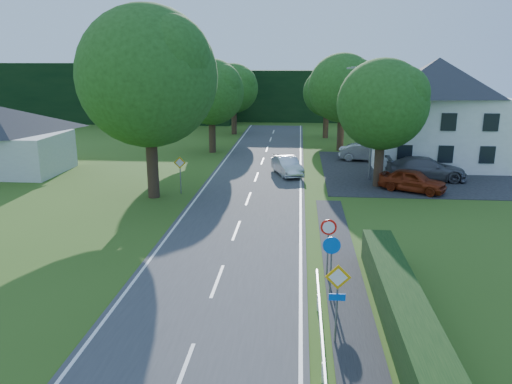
# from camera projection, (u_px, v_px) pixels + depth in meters

# --- Properties ---
(road) EXTENTS (7.00, 80.00, 0.04)m
(road) POSITION_uv_depth(u_px,v_px,m) (241.00, 219.00, 27.21)
(road) COLOR #3A3A3D
(road) RESTS_ON ground
(parking_pad) EXTENTS (14.00, 16.00, 0.04)m
(parking_pad) POSITION_uv_depth(u_px,v_px,m) (413.00, 171.00, 38.73)
(parking_pad) COLOR black
(parking_pad) RESTS_ON ground
(line_edge_left) EXTENTS (0.12, 80.00, 0.01)m
(line_edge_left) POSITION_uv_depth(u_px,v_px,m) (182.00, 217.00, 27.48)
(line_edge_left) COLOR white
(line_edge_left) RESTS_ON road
(line_edge_right) EXTENTS (0.12, 80.00, 0.01)m
(line_edge_right) POSITION_uv_depth(u_px,v_px,m) (301.00, 220.00, 26.94)
(line_edge_right) COLOR white
(line_edge_right) RESTS_ON road
(line_centre) EXTENTS (0.12, 80.00, 0.01)m
(line_centre) POSITION_uv_depth(u_px,v_px,m) (241.00, 218.00, 27.21)
(line_centre) COLOR white
(line_centre) RESTS_ON road
(tree_main) EXTENTS (9.40, 9.40, 11.64)m
(tree_main) POSITION_uv_depth(u_px,v_px,m) (149.00, 104.00, 30.08)
(tree_main) COLOR #234916
(tree_main) RESTS_ON ground
(tree_left_far) EXTENTS (7.00, 7.00, 8.58)m
(tree_left_far) POSITION_uv_depth(u_px,v_px,m) (212.00, 106.00, 45.79)
(tree_left_far) COLOR #234916
(tree_left_far) RESTS_ON ground
(tree_right_far) EXTENTS (7.40, 7.40, 9.09)m
(tree_right_far) POSITION_uv_depth(u_px,v_px,m) (342.00, 103.00, 46.66)
(tree_right_far) COLOR #234916
(tree_right_far) RESTS_ON ground
(tree_left_back) EXTENTS (6.60, 6.60, 8.07)m
(tree_left_back) POSITION_uv_depth(u_px,v_px,m) (234.00, 99.00, 57.37)
(tree_left_back) COLOR #234916
(tree_left_back) RESTS_ON ground
(tree_right_back) EXTENTS (6.20, 6.20, 7.56)m
(tree_right_back) POSITION_uv_depth(u_px,v_px,m) (326.00, 103.00, 54.64)
(tree_right_back) COLOR #234916
(tree_right_back) RESTS_ON ground
(tree_right_mid) EXTENTS (7.00, 7.00, 8.58)m
(tree_right_mid) POSITION_uv_depth(u_px,v_px,m) (381.00, 124.00, 33.11)
(tree_right_mid) COLOR #234916
(tree_right_mid) RESTS_ON ground
(treeline_left) EXTENTS (44.00, 6.00, 8.00)m
(treeline_left) POSITION_uv_depth(u_px,v_px,m) (75.00, 93.00, 68.97)
(treeline_left) COLOR black
(treeline_left) RESTS_ON ground
(treeline_right) EXTENTS (30.00, 5.00, 7.00)m
(treeline_right) POSITION_uv_depth(u_px,v_px,m) (335.00, 96.00, 69.95)
(treeline_right) COLOR black
(treeline_right) RESTS_ON ground
(house_white) EXTENTS (10.60, 8.40, 8.60)m
(house_white) POSITION_uv_depth(u_px,v_px,m) (435.00, 111.00, 40.33)
(house_white) COLOR silver
(house_white) RESTS_ON ground
(streetlight) EXTENTS (2.03, 0.18, 8.00)m
(streetlight) POSITION_uv_depth(u_px,v_px,m) (371.00, 118.00, 35.03)
(streetlight) COLOR slate
(streetlight) RESTS_ON ground
(sign_priority_right) EXTENTS (0.78, 0.09, 2.59)m
(sign_priority_right) POSITION_uv_depth(u_px,v_px,m) (337.00, 289.00, 14.82)
(sign_priority_right) COLOR slate
(sign_priority_right) RESTS_ON ground
(sign_roundabout) EXTENTS (0.64, 0.08, 2.37)m
(sign_roundabout) POSITION_uv_depth(u_px,v_px,m) (331.00, 255.00, 17.75)
(sign_roundabout) COLOR slate
(sign_roundabout) RESTS_ON ground
(sign_speed_limit) EXTENTS (0.64, 0.11, 2.37)m
(sign_speed_limit) POSITION_uv_depth(u_px,v_px,m) (328.00, 234.00, 19.64)
(sign_speed_limit) COLOR slate
(sign_speed_limit) RESTS_ON ground
(sign_priority_left) EXTENTS (0.78, 0.09, 2.44)m
(sign_priority_left) POSITION_uv_depth(u_px,v_px,m) (180.00, 168.00, 31.95)
(sign_priority_left) COLOR slate
(sign_priority_left) RESTS_ON ground
(moving_car) EXTENTS (2.67, 4.41, 1.37)m
(moving_car) POSITION_uv_depth(u_px,v_px,m) (287.00, 166.00, 37.33)
(moving_car) COLOR silver
(moving_car) RESTS_ON road
(motorcycle) EXTENTS (0.82, 1.79, 0.91)m
(motorcycle) POSITION_uv_depth(u_px,v_px,m) (276.00, 158.00, 41.39)
(motorcycle) COLOR black
(motorcycle) RESTS_ON road
(parked_car_red) EXTENTS (4.57, 3.56, 1.46)m
(parked_car_red) POSITION_uv_depth(u_px,v_px,m) (412.00, 181.00, 32.61)
(parked_car_red) COLOR maroon
(parked_car_red) RESTS_ON parking_pad
(parked_car_silver_a) EXTENTS (4.62, 2.19, 1.46)m
(parked_car_silver_a) POSITION_uv_depth(u_px,v_px,m) (365.00, 152.00, 42.54)
(parked_car_silver_a) COLOR #9D9EA2
(parked_car_silver_a) RESTS_ON parking_pad
(parked_car_grey) EXTENTS (5.71, 2.49, 1.64)m
(parked_car_grey) POSITION_uv_depth(u_px,v_px,m) (426.00, 169.00, 35.75)
(parked_car_grey) COLOR #58575D
(parked_car_grey) RESTS_ON parking_pad
(parasol) EXTENTS (2.29, 2.32, 1.80)m
(parasol) POSITION_uv_depth(u_px,v_px,m) (424.00, 155.00, 40.32)
(parasol) COLOR #BD340F
(parasol) RESTS_ON parking_pad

